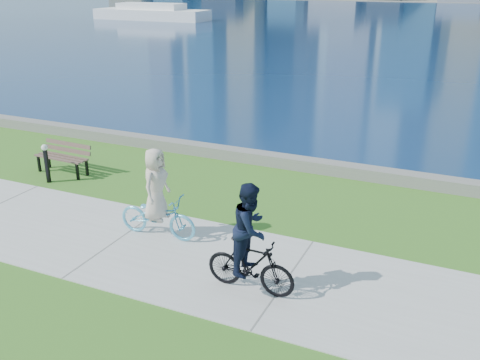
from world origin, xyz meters
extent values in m
plane|color=#31661A|center=(0.00, 0.00, 0.00)|extent=(320.00, 320.00, 0.00)
cube|color=#AEAEA8|center=(0.00, 0.00, 0.01)|extent=(80.00, 3.50, 0.02)
cube|color=slate|center=(0.00, 6.20, 0.17)|extent=(90.00, 0.50, 0.35)
cube|color=#0C264D|center=(0.00, 72.00, 0.00)|extent=(320.00, 131.00, 0.01)
cube|color=gray|center=(0.00, 130.00, 0.06)|extent=(320.00, 30.00, 0.12)
cube|color=white|center=(-33.43, 52.60, 0.66)|extent=(15.34, 4.38, 1.31)
cube|color=white|center=(-33.43, 52.60, 1.70)|extent=(8.76, 3.29, 0.77)
cube|color=black|center=(-4.85, 2.75, 0.24)|extent=(0.07, 0.07, 0.49)
cube|color=black|center=(-3.34, 2.68, 0.24)|extent=(0.07, 0.07, 0.49)
cube|color=black|center=(-4.84, 3.14, 0.24)|extent=(0.07, 0.07, 0.49)
cube|color=black|center=(-3.32, 3.07, 0.24)|extent=(0.07, 0.07, 0.49)
cube|color=brown|center=(-4.10, 2.71, 0.51)|extent=(1.73, 0.19, 0.04)
cube|color=brown|center=(-4.09, 2.89, 0.51)|extent=(1.73, 0.19, 0.04)
cube|color=brown|center=(-4.08, 3.06, 0.51)|extent=(1.73, 0.19, 0.04)
cube|color=brown|center=(-4.08, 3.19, 0.65)|extent=(1.73, 0.15, 0.13)
cube|color=brown|center=(-4.07, 3.22, 0.83)|extent=(1.73, 0.15, 0.13)
cylinder|color=black|center=(-3.97, 2.18, 0.50)|extent=(0.13, 0.13, 1.00)
sphere|color=white|center=(-3.97, 2.18, 1.03)|extent=(0.18, 0.18, 0.18)
imported|color=#5DBEE2|center=(0.73, 0.59, 0.51)|extent=(0.73, 1.90, 0.98)
imported|color=silver|center=(0.73, 0.59, 1.27)|extent=(0.56, 0.83, 1.64)
imported|color=black|center=(3.50, -0.62, 0.54)|extent=(0.53, 1.75, 1.05)
imported|color=black|center=(3.50, -0.62, 1.31)|extent=(0.66, 0.83, 1.71)
camera|label=1|loc=(6.88, -8.53, 5.56)|focal=40.00mm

